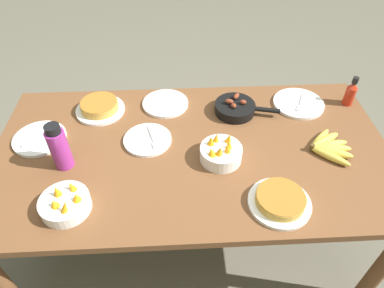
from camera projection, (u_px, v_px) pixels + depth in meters
ground_plane at (192, 236)px, 2.08m from camera, size 14.00×14.00×0.00m
dining_table at (192, 162)px, 1.62m from camera, size 1.81×0.96×0.75m
banana_bunch at (328, 147)px, 1.54m from camera, size 0.19×0.26×0.04m
skillet at (236, 108)px, 1.73m from camera, size 0.32×0.20×0.08m
frittata_plate_center at (100, 107)px, 1.74m from camera, size 0.25×0.25×0.06m
frittata_plate_side at (280, 201)px, 1.32m from camera, size 0.25×0.25×0.05m
empty_plate_near_front at (148, 140)px, 1.59m from camera, size 0.22×0.22×0.02m
empty_plate_far_left at (40, 139)px, 1.60m from camera, size 0.24×0.24×0.02m
empty_plate_far_right at (298, 103)px, 1.79m from camera, size 0.26×0.26×0.02m
empty_plate_mid_edge at (165, 103)px, 1.79m from camera, size 0.24×0.24×0.02m
fruit_bowl_mango at (221, 152)px, 1.49m from camera, size 0.18×0.18×0.12m
fruit_bowl_citrus at (65, 203)px, 1.30m from camera, size 0.19×0.19×0.11m
water_bottle at (59, 147)px, 1.42m from camera, size 0.08×0.08×0.22m
hot_sauce_bottle at (351, 93)px, 1.76m from camera, size 0.05×0.05×0.16m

